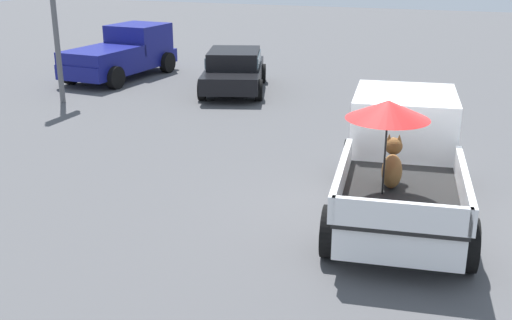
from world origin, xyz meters
TOP-DOWN VIEW (x-y plane):
  - ground_plane at (0.00, 0.00)m, footprint 80.00×80.00m
  - pickup_truck_main at (0.43, 0.07)m, footprint 5.25×2.78m
  - pickup_truck_red at (9.11, 11.20)m, footprint 4.92×2.45m
  - parked_sedan_near at (8.39, 6.58)m, footprint 4.63×2.98m

SIDE VIEW (x-z plane):
  - ground_plane at x=0.00m, z-range 0.00..0.00m
  - parked_sedan_near at x=8.39m, z-range 0.08..1.41m
  - pickup_truck_red at x=9.11m, z-range -0.03..1.77m
  - pickup_truck_main at x=0.43m, z-range -0.20..2.15m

